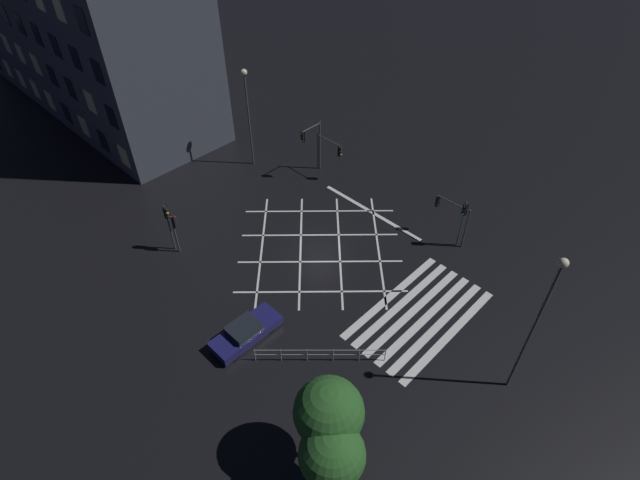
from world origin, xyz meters
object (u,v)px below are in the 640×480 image
object	(u,v)px
traffic_light_nw_main	(175,226)
street_lamp_west	(541,311)
traffic_light_ne_main	(311,140)
traffic_light_se_main	(463,216)
waiting_car	(246,332)
traffic_light_ne_cross	(331,150)
street_lamp_east	(247,100)
traffic_light_nw_cross	(168,219)
street_tree_near	(332,455)
traffic_light_se_cross	(449,210)
street_tree_far	(329,412)

from	to	relation	value
traffic_light_nw_main	street_lamp_west	distance (m)	23.50
traffic_light_ne_main	traffic_light_se_main	size ratio (longest dim) A/B	1.17
traffic_light_ne_main	street_lamp_west	distance (m)	23.55
street_lamp_west	waiting_car	bearing A→B (deg)	122.35
traffic_light_se_main	waiting_car	xyz separation A→B (m)	(-15.86, 4.51, -2.21)
traffic_light_ne_main	traffic_light_se_main	xyz separation A→B (m)	(0.94, -13.97, -0.55)
traffic_light_ne_main	traffic_light_ne_cross	bearing A→B (deg)	125.69
street_lamp_east	street_lamp_west	size ratio (longest dim) A/B	0.87
traffic_light_se_main	traffic_light_ne_main	bearing A→B (deg)	-86.15
street_lamp_east	street_lamp_west	bearing A→B (deg)	-98.97
traffic_light_ne_main	traffic_light_nw_cross	xyz separation A→B (m)	(-13.52, 0.23, -0.51)
traffic_light_nw_main	traffic_light_ne_cross	size ratio (longest dim) A/B	0.94
traffic_light_nw_cross	waiting_car	world-z (taller)	traffic_light_nw_cross
traffic_light_se_main	street_tree_near	size ratio (longest dim) A/B	0.75
traffic_light_se_main	street_tree_near	world-z (taller)	street_tree_near
traffic_light_ne_main	traffic_light_se_cross	bearing A→B (deg)	95.06
traffic_light_nw_main	street_lamp_east	bearing A→B (deg)	24.20
street_lamp_west	street_tree_near	size ratio (longest dim) A/B	1.89
street_lamp_east	street_tree_far	size ratio (longest dim) A/B	1.42
traffic_light_se_main	street_lamp_east	xyz separation A→B (m)	(-3.43, 18.70, 3.25)
street_lamp_east	traffic_light_ne_main	bearing A→B (deg)	-62.16
street_lamp_east	street_tree_far	bearing A→B (deg)	-122.07
traffic_light_ne_main	street_lamp_east	xyz separation A→B (m)	(-2.49, 4.72, 2.70)
traffic_light_se_main	street_lamp_east	bearing A→B (deg)	-79.59
street_lamp_west	traffic_light_nw_cross	bearing A→B (deg)	106.65
traffic_light_nw_main	street_lamp_east	distance (m)	12.48
traffic_light_ne_cross	traffic_light_se_main	bearing A→B (deg)	-0.17
traffic_light_nw_main	traffic_light_ne_cross	world-z (taller)	traffic_light_ne_cross
traffic_light_ne_cross	street_tree_far	distance (m)	24.39
traffic_light_nw_main	traffic_light_ne_cross	xyz separation A→B (m)	(14.34, -1.20, 0.22)
traffic_light_se_main	traffic_light_se_cross	world-z (taller)	traffic_light_se_main
traffic_light_ne_main	street_lamp_east	world-z (taller)	street_lamp_east
traffic_light_se_cross	street_lamp_west	xyz separation A→B (m)	(-7.90, -9.57, 3.90)
traffic_light_ne_main	waiting_car	bearing A→B (deg)	32.39
street_lamp_west	street_tree_near	bearing A→B (deg)	163.99
traffic_light_se_main	traffic_light_se_cross	bearing A→B (deg)	-99.07
traffic_light_se_cross	street_tree_far	world-z (taller)	street_tree_far
traffic_light_se_cross	traffic_light_se_main	bearing A→B (deg)	170.93
traffic_light_ne_main	street_tree_far	world-z (taller)	street_tree_far
street_lamp_west	waiting_car	size ratio (longest dim) A/B	2.20
traffic_light_se_cross	traffic_light_ne_main	bearing A→B (deg)	5.06
street_lamp_east	waiting_car	xyz separation A→B (m)	(-12.43, -14.19, -5.46)
traffic_light_ne_cross	street_lamp_west	distance (m)	22.70
street_lamp_west	street_tree_far	distance (m)	11.04
traffic_light_ne_cross	waiting_car	size ratio (longest dim) A/B	0.77
traffic_light_nw_cross	traffic_light_se_cross	xyz separation A→B (m)	(14.65, -13.00, -0.31)
traffic_light_ne_cross	traffic_light_nw_cross	bearing A→B (deg)	-96.26
traffic_light_ne_main	traffic_light_nw_main	bearing A→B (deg)	0.70
traffic_light_ne_main	street_lamp_west	world-z (taller)	street_lamp_west
traffic_light_nw_main	traffic_light_se_main	bearing A→B (deg)	-43.99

